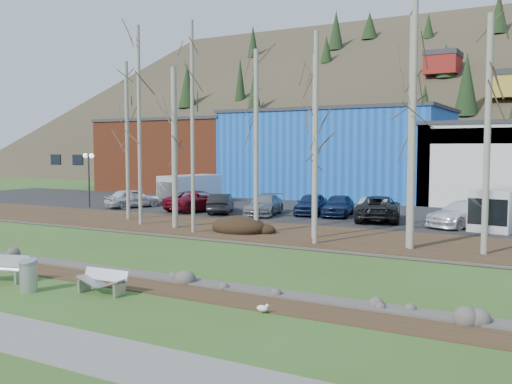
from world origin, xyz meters
The scene contains 37 objects.
ground centered at (0.00, 0.00, 0.00)m, with size 200.00×200.00×0.00m, color #39561E.
dirt_strip centered at (0.00, 2.10, 0.01)m, with size 80.00×1.80×0.03m, color #382616.
near_bank_rocks centered at (0.00, 3.10, 0.00)m, with size 80.00×0.80×0.50m, color #47423D, non-canonical shape.
river centered at (0.00, 7.20, 0.00)m, with size 80.00×8.00×0.90m, color black, non-canonical shape.
far_bank_rocks centered at (0.00, 11.30, 0.00)m, with size 80.00×0.80×0.46m, color #47423D, non-canonical shape.
far_bank centered at (0.00, 14.50, 0.07)m, with size 80.00×7.00×0.15m, color #382616.
parking_lot centered at (0.00, 25.00, 0.07)m, with size 80.00×14.00×0.14m, color black.
building_brick centered at (-24.00, 39.00, 3.91)m, with size 16.32×12.24×7.80m.
building_blue centered at (-6.00, 39.00, 4.16)m, with size 20.40×12.24×8.30m.
hillside centered at (0.00, 84.00, 17.50)m, with size 160.00×72.00×35.00m, color #373123, non-canonical shape.
bench_intact centered at (-3.35, 0.06, 0.46)m, with size 1.93×1.07×0.93m.
bench_damaged centered at (0.91, 0.56, 0.39)m, with size 1.74×0.65×0.76m.
litter_bin centered at (-1.35, -0.45, 0.48)m, with size 0.55×0.55×0.96m, color #B9BDBF.
seagull centered at (6.44, 1.10, 0.16)m, with size 0.39×0.19×0.28m.
dirt_mound centered at (-1.78, 13.49, 0.46)m, with size 3.20×2.26×0.63m, color black.
birch_0 centered at (-10.79, 14.81, 5.12)m, with size 0.24×0.24×9.94m.
birch_1 centered at (-8.48, 13.30, 5.97)m, with size 0.22×0.22×11.65m.
birch_2 centered at (-5.84, 13.19, 4.66)m, with size 0.32×0.32×9.03m.
birch_3 centered at (-3.85, 12.17, 5.75)m, with size 0.20×0.20×11.21m.
birch_4 centered at (-0.75, 13.56, 4.97)m, with size 0.25×0.25×9.65m.
birch_5 centered at (2.56, 13.59, 4.71)m, with size 0.21×0.21×9.12m.
birch_6 centered at (3.31, 12.02, 5.11)m, with size 0.22×0.22×9.92m.
birch_7 centered at (7.49, 13.02, 5.32)m, with size 0.26×0.26×10.33m.
birch_8 centered at (10.70, 13.03, 5.19)m, with size 0.27×0.27×10.08m.
birch_9 centered at (7.64, 12.79, 6.50)m, with size 0.27×0.27×12.71m.
street_lamp centered at (-18.51, 19.05, 3.39)m, with size 1.49×0.84×4.14m.
car_0 centered at (-15.44, 20.50, 0.86)m, with size 1.71×4.25×1.45m, color silver.
car_1 centered at (-7.58, 20.69, 0.82)m, with size 1.43×4.11×1.35m, color black.
car_2 centered at (-9.70, 21.06, 0.87)m, with size 2.44×5.29×1.47m, color maroon.
car_3 centered at (-4.37, 21.14, 0.82)m, with size 1.91×4.69×1.36m, color gray.
car_4 centered at (0.28, 22.90, 0.87)m, with size 1.71×4.26×1.45m, color navy.
car_5 centered at (2.86, 22.79, 0.84)m, with size 1.47×4.22×1.39m, color silver.
car_6 centered at (3.32, 21.95, 0.92)m, with size 2.59×5.61×1.56m, color black.
car_7 centered at (8.43, 21.63, 0.89)m, with size 2.09×5.14×1.49m, color white.
car_8 centered at (-1.67, 22.90, 0.87)m, with size 1.71×4.26×1.45m, color navy.
van_white centered at (10.43, 21.74, 1.28)m, with size 3.08×5.53×2.29m.
van_grey centered at (-13.50, 24.97, 1.30)m, with size 2.99×5.58×2.32m.
Camera 1 is at (13.96, -12.69, 4.63)m, focal length 40.00 mm.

